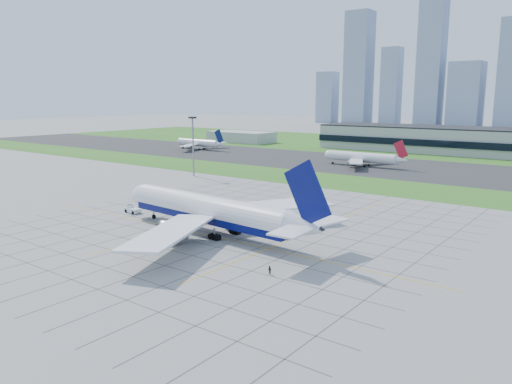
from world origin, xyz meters
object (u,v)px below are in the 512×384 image
airliner (210,211)px  crew_near (132,213)px  distant_jet_0 (199,143)px  pushback_tug (132,209)px  distant_jet_1 (362,157)px  light_mast (193,139)px  crew_far (269,270)px

airliner → crew_near: 31.09m
airliner → distant_jet_0: size_ratio=1.58×
pushback_tug → distant_jet_1: 135.79m
light_mast → crew_far: 127.76m
airliner → light_mast: bearing=141.0°
crew_near → distant_jet_0: bearing=67.0°
crew_far → crew_near: bearing=-172.0°
crew_far → distant_jet_0: size_ratio=0.04×
airliner → crew_far: (29.25, -15.45, -4.89)m
light_mast → airliner: light_mast is taller
light_mast → distant_jet_1: 86.75m
airliner → pushback_tug: (-33.89, 2.95, -4.79)m
light_mast → crew_far: size_ratio=14.84×
pushback_tug → crew_near: bearing=-34.8°
pushback_tug → crew_far: bearing=-11.9°
crew_near → crew_far: 61.99m
airliner → crew_far: bearing=-23.5°
distant_jet_0 → distant_jet_1: size_ratio=1.00×
airliner → crew_near: (-30.69, 0.34, -4.98)m
light_mast → airliner: bearing=-43.4°
airliner → crew_near: airliner is taller
pushback_tug → distant_jet_1: (9.94, 135.38, 3.52)m
airliner → pushback_tug: size_ratio=8.54×
light_mast → crew_near: light_mast is taller
pushback_tug → crew_near: (3.20, -2.61, -0.19)m
crew_far → distant_jet_1: size_ratio=0.04×
airliner → crew_near: size_ratio=43.57×
crew_far → pushback_tug: bearing=-173.5°
light_mast → distant_jet_0: (-76.44, 83.93, -11.70)m
distant_jet_0 → crew_far: bearing=-43.3°
airliner → distant_jet_0: bearing=138.6°
airliner → pushback_tug: 34.35m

